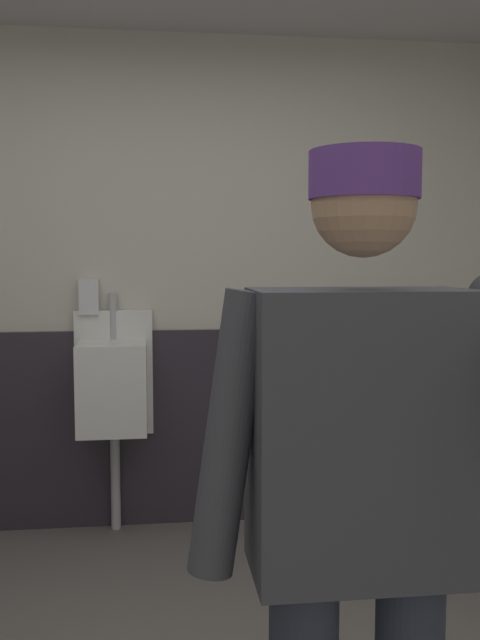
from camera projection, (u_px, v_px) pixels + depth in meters
name	position (u px, v px, depth m)	size (l,w,h in m)	color
wall_back	(167.00, 283.00, 3.74)	(4.45, 0.12, 2.57)	beige
wainscot_band_back	(169.00, 427.00, 3.73)	(3.85, 0.03, 1.04)	#2D2833
urinal_solo	(113.00, 386.00, 3.53)	(0.40, 0.34, 1.24)	white
person	(361.00, 501.00, 1.38)	(0.65, 0.60, 1.62)	#2D3342
soap_dispenser	(89.00, 297.00, 3.59)	(0.10, 0.07, 0.18)	silver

